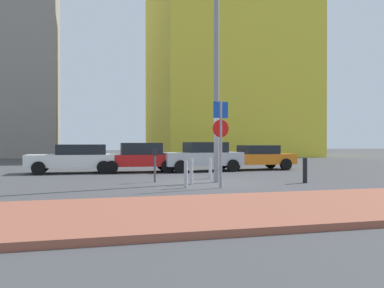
{
  "coord_description": "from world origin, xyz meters",
  "views": [
    {
      "loc": [
        -4.69,
        -15.44,
        1.59
      ],
      "look_at": [
        -0.07,
        1.16,
        1.47
      ],
      "focal_mm": 39.68,
      "sensor_mm": 36.0,
      "label": 1
    }
  ],
  "objects": [
    {
      "name": "street_lamp",
      "position": [
        0.57,
        -0.05,
        5.0
      ],
      "size": [
        0.7,
        0.36,
        8.71
      ],
      "color": "gray",
      "rests_on": "ground"
    },
    {
      "name": "traffic_bollard_edge",
      "position": [
        0.84,
        1.54,
        0.44
      ],
      "size": [
        0.14,
        0.14,
        0.87
      ],
      "primitive_type": "cylinder",
      "color": "#B7B7BC",
      "rests_on": "ground"
    },
    {
      "name": "traffic_bollard_mid",
      "position": [
        3.71,
        -1.18,
        0.47
      ],
      "size": [
        0.17,
        0.17,
        0.94
      ],
      "primitive_type": "cylinder",
      "color": "black",
      "rests_on": "ground"
    },
    {
      "name": "parked_car_red",
      "position": [
        -1.48,
        6.1,
        0.77
      ],
      "size": [
        4.14,
        2.17,
        1.5
      ],
      "color": "red",
      "rests_on": "ground"
    },
    {
      "name": "parked_car_silver",
      "position": [
        1.78,
        5.78,
        0.79
      ],
      "size": [
        4.25,
        2.12,
        1.53
      ],
      "color": "#B7BABF",
      "rests_on": "ground"
    },
    {
      "name": "ground_plane",
      "position": [
        0.0,
        0.0,
        0.0
      ],
      "size": [
        120.0,
        120.0,
        0.0
      ],
      "primitive_type": "plane",
      "color": "#424244"
    },
    {
      "name": "parked_car_orange",
      "position": [
        4.92,
        6.19,
        0.71
      ],
      "size": [
        4.5,
        2.09,
        1.36
      ],
      "color": "orange",
      "rests_on": "ground"
    },
    {
      "name": "parked_car_white",
      "position": [
        -4.66,
        6.3,
        0.76
      ],
      "size": [
        4.42,
        2.14,
        1.42
      ],
      "color": "white",
      "rests_on": "ground"
    },
    {
      "name": "traffic_bollard_near",
      "position": [
        -1.06,
        -1.62,
        0.45
      ],
      "size": [
        0.13,
        0.13,
        0.91
      ],
      "primitive_type": "cylinder",
      "color": "#B7B7BC",
      "rests_on": "ground"
    },
    {
      "name": "sidewalk_brick",
      "position": [
        0.0,
        -6.71,
        0.07
      ],
      "size": [
        40.0,
        4.47,
        0.14
      ],
      "primitive_type": "cube",
      "color": "#93513D",
      "rests_on": "ground"
    },
    {
      "name": "parking_sign_post",
      "position": [
        0.07,
        -1.96,
        1.85
      ],
      "size": [
        0.6,
        0.14,
        2.94
      ],
      "color": "gray",
      "rests_on": "ground"
    },
    {
      "name": "building_colorful_midrise",
      "position": [
        11.25,
        27.47,
        11.69
      ],
      "size": [
        15.63,
        13.29,
        23.38
      ],
      "primitive_type": "cube",
      "color": "gold",
      "rests_on": "ground"
    },
    {
      "name": "parking_meter",
      "position": [
        -1.7,
        0.64,
        0.86
      ],
      "size": [
        0.18,
        0.14,
        1.32
      ],
      "color": "#4C4C51",
      "rests_on": "ground"
    },
    {
      "name": "traffic_bollard_far",
      "position": [
        -0.6,
        -0.68,
        0.47
      ],
      "size": [
        0.13,
        0.13,
        0.95
      ],
      "primitive_type": "cylinder",
      "color": "#B7B7BC",
      "rests_on": "ground"
    }
  ]
}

